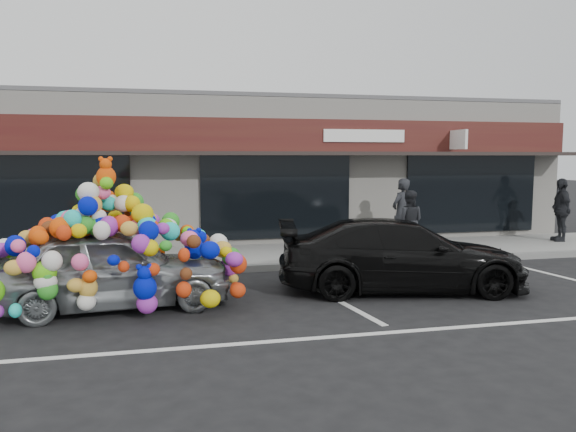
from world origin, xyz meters
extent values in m
plane|color=black|center=(0.00, 0.00, 0.00)|extent=(90.00, 90.00, 0.00)
cube|color=silver|center=(0.00, 8.50, 2.10)|extent=(24.00, 6.00, 4.20)
cube|color=#59595B|center=(0.00, 8.50, 4.25)|extent=(24.00, 6.00, 0.12)
cube|color=#3E1111|center=(0.00, 5.42, 3.15)|extent=(24.00, 0.18, 0.90)
cube|color=black|center=(0.00, 4.90, 2.65)|extent=(24.00, 1.20, 0.10)
cube|color=white|center=(8.20, 4.95, 3.05)|extent=(0.08, 0.95, 0.55)
cube|color=white|center=(5.50, 5.30, 3.15)|extent=(2.40, 0.04, 0.35)
cube|color=black|center=(-3.00, 5.47, 1.45)|extent=(4.20, 0.12, 2.30)
cube|color=black|center=(3.00, 5.47, 1.45)|extent=(4.20, 0.12, 2.30)
cube|color=black|center=(9.00, 5.47, 1.45)|extent=(4.20, 0.12, 2.30)
cube|color=gray|center=(0.00, 4.00, 0.07)|extent=(26.00, 3.00, 0.15)
cube|color=slate|center=(0.00, 2.50, 0.07)|extent=(26.00, 0.18, 0.16)
cube|color=silver|center=(2.80, 0.20, 0.00)|extent=(0.73, 4.37, 0.01)
cube|color=silver|center=(8.20, 0.20, 0.00)|extent=(0.73, 4.37, 0.01)
cube|color=silver|center=(2.00, -2.30, 0.00)|extent=(14.00, 0.12, 0.01)
imported|color=#939A9D|center=(-1.02, 0.02, 0.68)|extent=(1.99, 4.15, 1.37)
ellipsoid|color=#EF4218|center=(-1.02, 0.02, 1.88)|extent=(1.36, 1.79, 1.03)
sphere|color=#E1C704|center=(0.38, -0.13, 1.00)|extent=(0.34, 0.34, 0.34)
sphere|color=#0819C6|center=(-0.42, -0.87, 0.55)|extent=(0.36, 0.36, 0.36)
sphere|color=green|center=(-1.82, 0.90, 0.60)|extent=(0.30, 0.30, 0.30)
sphere|color=pink|center=(-1.02, 0.02, 2.34)|extent=(0.32, 0.32, 0.32)
sphere|color=#FF5807|center=(-2.22, 0.12, 1.01)|extent=(0.30, 0.30, 0.30)
imported|color=black|center=(4.32, 0.12, 0.68)|extent=(2.79, 5.00, 1.37)
imported|color=#232428|center=(6.18, 4.23, 1.07)|extent=(0.80, 0.73, 1.84)
imported|color=black|center=(6.00, 3.40, 0.93)|extent=(0.95, 0.88, 1.57)
imported|color=#242126|center=(11.03, 4.08, 1.05)|extent=(1.14, 0.73, 1.80)
camera|label=1|loc=(-0.21, -9.71, 2.55)|focal=35.00mm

